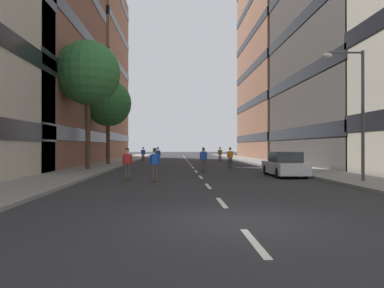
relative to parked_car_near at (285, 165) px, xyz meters
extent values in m
plane|color=#28282B|center=(-5.22, 15.21, -0.70)|extent=(171.09, 171.09, 0.00)
cube|color=gray|center=(-13.40, 18.78, -0.63)|extent=(3.53, 78.42, 0.14)
cube|color=gray|center=(2.97, 18.78, -0.63)|extent=(3.53, 78.42, 0.14)
cube|color=silver|center=(-5.22, -15.30, -0.70)|extent=(0.16, 2.20, 0.01)
cube|color=silver|center=(-5.22, -10.30, -0.70)|extent=(0.16, 2.20, 0.01)
cube|color=silver|center=(-5.22, -5.30, -0.70)|extent=(0.16, 2.20, 0.01)
cube|color=silver|center=(-5.22, -0.30, -0.70)|extent=(0.16, 2.20, 0.01)
cube|color=silver|center=(-5.22, 4.70, -0.70)|extent=(0.16, 2.20, 0.01)
cube|color=silver|center=(-5.22, 9.70, -0.70)|extent=(0.16, 2.20, 0.01)
cube|color=silver|center=(-5.22, 14.70, -0.70)|extent=(0.16, 2.20, 0.01)
cube|color=silver|center=(-5.22, 19.70, -0.70)|extent=(0.16, 2.20, 0.01)
cube|color=silver|center=(-5.22, 24.70, -0.70)|extent=(0.16, 2.20, 0.01)
cube|color=silver|center=(-5.22, 29.70, -0.70)|extent=(0.16, 2.20, 0.01)
cube|color=silver|center=(-5.22, 34.70, -0.70)|extent=(0.16, 2.20, 0.01)
cube|color=silver|center=(-5.22, 39.70, -0.70)|extent=(0.16, 2.20, 0.01)
cube|color=silver|center=(-5.22, 44.70, -0.70)|extent=(0.16, 2.20, 0.01)
cube|color=silver|center=(-5.22, 49.70, -0.70)|extent=(0.16, 2.20, 0.01)
cube|color=#9E6B51|center=(-23.62, 34.01, 12.68)|extent=(16.91, 19.00, 26.76)
cube|color=black|center=(-23.62, 34.01, 2.51)|extent=(17.03, 19.12, 1.10)
cube|color=black|center=(-23.62, 34.01, 7.86)|extent=(17.03, 19.12, 1.10)
cube|color=black|center=(-23.62, 34.01, 13.21)|extent=(17.03, 19.12, 1.10)
cube|color=black|center=(-23.62, 34.01, 18.56)|extent=(17.03, 19.12, 1.10)
cube|color=#4C4744|center=(13.19, 11.66, 14.82)|extent=(16.91, 20.00, 31.04)
cube|color=black|center=(13.19, 11.66, 12.75)|extent=(17.03, 20.12, 1.10)
cube|color=#9E6B51|center=(13.19, 34.01, 14.96)|extent=(16.91, 22.39, 31.33)
cube|color=black|center=(13.19, 34.01, 2.43)|extent=(17.03, 22.51, 1.10)
cube|color=black|center=(13.19, 34.01, 7.65)|extent=(17.03, 22.51, 1.10)
cube|color=black|center=(13.19, 34.01, 12.87)|extent=(17.03, 22.51, 1.10)
cube|color=black|center=(13.19, 34.01, 18.10)|extent=(17.03, 22.51, 1.10)
cube|color=black|center=(13.19, 34.01, 23.32)|extent=(17.03, 22.51, 1.10)
cube|color=silver|center=(0.00, 0.04, -0.17)|extent=(1.80, 4.40, 0.70)
cube|color=#2D3338|center=(0.00, -0.11, 0.50)|extent=(1.60, 2.10, 0.64)
cylinder|color=black|center=(-0.80, 1.49, -0.38)|extent=(0.22, 0.64, 0.64)
cylinder|color=black|center=(0.80, 1.49, -0.38)|extent=(0.22, 0.64, 0.64)
cylinder|color=black|center=(-0.80, -1.41, -0.38)|extent=(0.22, 0.64, 0.64)
cylinder|color=black|center=(0.80, -1.41, -0.38)|extent=(0.22, 0.64, 0.64)
cylinder|color=#4C3823|center=(-13.40, 5.86, 2.25)|extent=(0.36, 0.36, 5.62)
sphere|color=#387A3D|center=(-13.40, 5.86, 6.77)|extent=(4.88, 4.88, 4.88)
cylinder|color=#4C3823|center=(-13.40, 14.22, 1.63)|extent=(0.36, 0.36, 4.39)
sphere|color=#2D6B33|center=(-13.40, 14.22, 5.43)|extent=(4.58, 4.58, 4.58)
cylinder|color=#3F3F44|center=(2.61, -4.47, 2.69)|extent=(0.16, 0.16, 6.50)
cylinder|color=#3F3F44|center=(1.71, -4.47, 5.84)|extent=(1.80, 0.10, 0.10)
ellipsoid|color=silver|center=(0.81, -4.47, 5.69)|extent=(0.50, 0.30, 0.24)
cube|color=brown|center=(-8.59, 16.48, -0.62)|extent=(0.39, 0.92, 0.02)
cylinder|color=#D8BF4C|center=(-8.52, 16.79, -0.66)|extent=(0.19, 0.11, 0.07)
cylinder|color=#D8BF4C|center=(-8.66, 16.17, -0.66)|extent=(0.19, 0.11, 0.07)
cylinder|color=#2D334C|center=(-8.68, 16.50, -0.21)|extent=(0.17, 0.17, 0.80)
cylinder|color=#2D334C|center=(-8.50, 16.46, -0.21)|extent=(0.17, 0.17, 0.80)
cube|color=blue|center=(-8.59, 16.48, 0.47)|extent=(0.36, 0.27, 0.55)
cylinder|color=blue|center=(-8.79, 16.58, 0.44)|extent=(0.14, 0.24, 0.55)
cylinder|color=blue|center=(-8.36, 16.48, 0.44)|extent=(0.14, 0.24, 0.55)
sphere|color=beige|center=(-8.58, 16.50, 0.92)|extent=(0.22, 0.22, 0.22)
sphere|color=black|center=(-8.58, 16.50, 0.97)|extent=(0.21, 0.21, 0.21)
cube|color=#3F72BF|center=(-8.63, 16.31, 0.50)|extent=(0.29, 0.21, 0.40)
cube|color=brown|center=(-4.67, 4.59, -0.62)|extent=(0.22, 0.91, 0.02)
cylinder|color=#D8BF4C|center=(-4.66, 4.91, -0.66)|extent=(0.18, 0.07, 0.07)
cylinder|color=#D8BF4C|center=(-4.68, 4.27, -0.66)|extent=(0.18, 0.07, 0.07)
cylinder|color=#594C47|center=(-4.76, 4.59, -0.21)|extent=(0.14, 0.14, 0.80)
cylinder|color=#594C47|center=(-4.58, 4.59, -0.21)|extent=(0.14, 0.14, 0.80)
cube|color=blue|center=(-4.67, 4.59, 0.47)|extent=(0.33, 0.21, 0.55)
cylinder|color=blue|center=(-4.89, 4.65, 0.44)|extent=(0.10, 0.23, 0.55)
cylinder|color=blue|center=(-4.45, 4.63, 0.44)|extent=(0.10, 0.23, 0.55)
sphere|color=#997051|center=(-4.67, 4.61, 0.92)|extent=(0.22, 0.22, 0.22)
sphere|color=black|center=(-4.67, 4.61, 0.97)|extent=(0.21, 0.21, 0.21)
cube|color=brown|center=(-7.83, -2.80, -0.62)|extent=(0.35, 0.92, 0.02)
cylinder|color=#D8BF4C|center=(-7.89, -2.49, -0.66)|extent=(0.19, 0.10, 0.07)
cylinder|color=#D8BF4C|center=(-7.78, -3.12, -0.66)|extent=(0.19, 0.10, 0.07)
cylinder|color=#594C47|center=(-7.92, -2.82, -0.21)|extent=(0.16, 0.16, 0.80)
cylinder|color=#594C47|center=(-7.74, -2.79, -0.21)|extent=(0.16, 0.16, 0.80)
cube|color=blue|center=(-7.83, -2.80, 0.47)|extent=(0.35, 0.25, 0.55)
cylinder|color=blue|center=(-8.06, -2.79, 0.44)|extent=(0.13, 0.24, 0.55)
cylinder|color=blue|center=(-7.62, -2.71, 0.44)|extent=(0.13, 0.24, 0.55)
sphere|color=#997051|center=(-7.84, -2.78, 0.92)|extent=(0.22, 0.22, 0.22)
sphere|color=black|center=(-7.84, -2.78, 0.97)|extent=(0.21, 0.21, 0.21)
cube|color=brown|center=(-10.63, 21.99, -0.62)|extent=(0.40, 0.92, 0.02)
cylinder|color=#D8BF4C|center=(-10.55, 22.30, -0.66)|extent=(0.19, 0.11, 0.07)
cylinder|color=#D8BF4C|center=(-10.70, 21.68, -0.66)|extent=(0.19, 0.11, 0.07)
cylinder|color=#594C47|center=(-10.71, 22.01, -0.21)|extent=(0.17, 0.17, 0.80)
cylinder|color=#594C47|center=(-10.54, 21.97, -0.21)|extent=(0.17, 0.17, 0.80)
cube|color=blue|center=(-10.63, 21.99, 0.47)|extent=(0.36, 0.27, 0.55)
cylinder|color=blue|center=(-10.83, 22.09, 0.44)|extent=(0.14, 0.24, 0.55)
cylinder|color=blue|center=(-10.40, 21.99, 0.44)|extent=(0.14, 0.24, 0.55)
sphere|color=beige|center=(-10.62, 22.01, 0.92)|extent=(0.22, 0.22, 0.22)
sphere|color=black|center=(-10.62, 22.01, 0.97)|extent=(0.21, 0.21, 0.21)
cube|color=brown|center=(-1.23, 22.72, -0.62)|extent=(0.21, 0.90, 0.02)
cylinder|color=#D8BF4C|center=(-1.22, 23.04, -0.66)|extent=(0.18, 0.07, 0.07)
cylinder|color=#D8BF4C|center=(-1.23, 22.40, -0.66)|extent=(0.18, 0.07, 0.07)
cylinder|color=#594C47|center=(-1.32, 22.73, -0.21)|extent=(0.14, 0.14, 0.80)
cylinder|color=#594C47|center=(-1.14, 22.72, -0.21)|extent=(0.14, 0.14, 0.80)
cube|color=orange|center=(-1.23, 22.72, 0.47)|extent=(0.32, 0.20, 0.55)
cylinder|color=orange|center=(-1.45, 22.78, 0.44)|extent=(0.09, 0.23, 0.55)
cylinder|color=orange|center=(-1.01, 22.77, 0.44)|extent=(0.09, 0.23, 0.55)
sphere|color=#997051|center=(-1.23, 22.74, 0.92)|extent=(0.22, 0.22, 0.22)
sphere|color=black|center=(-1.23, 22.74, 0.97)|extent=(0.21, 0.21, 0.21)
cube|color=#4C8C4C|center=(-1.23, 22.54, 0.50)|extent=(0.26, 0.16, 0.40)
cube|color=brown|center=(-9.41, -1.87, -0.62)|extent=(0.24, 0.91, 0.02)
cylinder|color=#D8BF4C|center=(-9.42, -1.56, -0.66)|extent=(0.18, 0.08, 0.07)
cylinder|color=#D8BF4C|center=(-9.39, -2.19, -0.66)|extent=(0.18, 0.08, 0.07)
cylinder|color=#594C47|center=(-9.50, -1.88, -0.21)|extent=(0.15, 0.15, 0.80)
cylinder|color=#594C47|center=(-9.32, -1.87, -0.21)|extent=(0.15, 0.15, 0.80)
cube|color=red|center=(-9.41, -1.87, 0.47)|extent=(0.33, 0.21, 0.55)
cylinder|color=red|center=(-9.63, -1.83, 0.44)|extent=(0.10, 0.23, 0.55)
cylinder|color=red|center=(-9.19, -1.81, 0.44)|extent=(0.10, 0.23, 0.55)
sphere|color=beige|center=(-9.41, -1.85, 0.92)|extent=(0.22, 0.22, 0.22)
sphere|color=black|center=(-9.41, -1.85, 0.97)|extent=(0.21, 0.21, 0.21)
cube|color=brown|center=(-2.00, 9.14, -0.62)|extent=(0.32, 0.92, 0.02)
cylinder|color=#D8BF4C|center=(-2.05, 9.46, -0.66)|extent=(0.19, 0.09, 0.07)
cylinder|color=#D8BF4C|center=(-1.96, 8.83, -0.66)|extent=(0.19, 0.09, 0.07)
cylinder|color=#2D334C|center=(-2.09, 9.13, -0.21)|extent=(0.16, 0.16, 0.80)
cylinder|color=#2D334C|center=(-1.91, 9.15, -0.21)|extent=(0.16, 0.16, 0.80)
cube|color=orange|center=(-2.00, 9.14, 0.47)|extent=(0.34, 0.24, 0.55)
cylinder|color=orange|center=(-2.23, 9.16, 0.44)|extent=(0.12, 0.24, 0.55)
cylinder|color=orange|center=(-1.79, 9.22, 0.44)|extent=(0.12, 0.24, 0.55)
sphere|color=#997051|center=(-2.01, 9.16, 0.92)|extent=(0.22, 0.22, 0.22)
sphere|color=black|center=(-2.01, 9.16, 0.97)|extent=(0.21, 0.21, 0.21)
cube|color=brown|center=(-4.20, 10.68, -0.62)|extent=(0.28, 0.91, 0.02)
cylinder|color=#D8BF4C|center=(-4.17, 11.00, -0.66)|extent=(0.19, 0.09, 0.07)
cylinder|color=#D8BF4C|center=(-4.23, 10.36, -0.66)|extent=(0.19, 0.09, 0.07)
cylinder|color=black|center=(-4.29, 10.69, -0.21)|extent=(0.15, 0.15, 0.80)
cylinder|color=black|center=(-4.11, 10.67, -0.21)|extent=(0.15, 0.15, 0.80)
cube|color=white|center=(-4.20, 10.68, 0.47)|extent=(0.34, 0.23, 0.55)
cylinder|color=white|center=(-4.41, 10.75, 0.44)|extent=(0.11, 0.24, 0.55)
cylinder|color=white|center=(-3.98, 10.71, 0.44)|extent=(0.11, 0.24, 0.55)
sphere|color=beige|center=(-4.20, 10.70, 0.92)|extent=(0.22, 0.22, 0.22)
sphere|color=black|center=(-4.20, 10.70, 0.97)|extent=(0.21, 0.21, 0.21)
camera|label=1|loc=(-6.74, -22.32, 1.16)|focal=34.29mm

